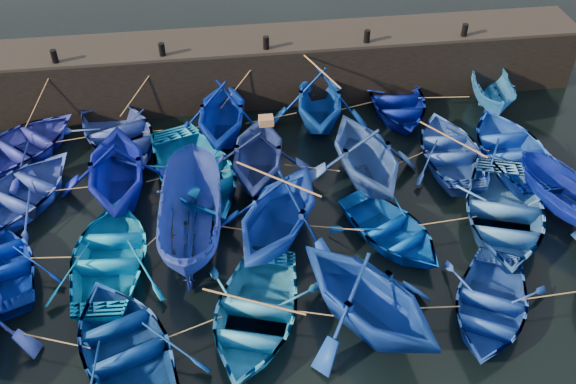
{
  "coord_description": "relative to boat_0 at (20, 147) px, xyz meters",
  "views": [
    {
      "loc": [
        -2.15,
        -12.88,
        14.76
      ],
      "look_at": [
        0.0,
        3.2,
        0.7
      ],
      "focal_mm": 40.0,
      "sensor_mm": 36.0,
      "label": 1
    }
  ],
  "objects": [
    {
      "name": "ground",
      "position": [
        9.46,
        -7.27,
        -0.51
      ],
      "size": [
        120.0,
        120.0,
        0.0
      ],
      "primitive_type": "plane",
      "color": "black",
      "rests_on": "ground"
    },
    {
      "name": "boat_4",
      "position": [
        14.63,
        1.21,
        -0.01
      ],
      "size": [
        3.63,
        4.91,
        0.98
      ],
      "primitive_type": "imported",
      "rotation": [
        0.0,
        0.0,
        -0.05
      ],
      "color": "#000D72",
      "rests_on": "ground"
    },
    {
      "name": "bollard_4",
      "position": [
        17.46,
        2.33,
        2.36
      ],
      "size": [
        0.24,
        0.24,
        0.5
      ],
      "primitive_type": "cylinder",
      "color": "black",
      "rests_on": "quay_top"
    },
    {
      "name": "boat_22",
      "position": [
        7.86,
        -8.87,
        0.0
      ],
      "size": [
        4.84,
        5.75,
        1.02
      ],
      "primitive_type": "imported",
      "rotation": [
        0.0,
        0.0,
        -0.31
      ],
      "color": "#1C73BF",
      "rests_on": "ground"
    },
    {
      "name": "boat_3",
      "position": [
        11.34,
        0.79,
        0.68
      ],
      "size": [
        4.58,
        5.09,
        2.38
      ],
      "primitive_type": "imported",
      "rotation": [
        0.0,
        0.0,
        -0.16
      ],
      "color": "#073698",
      "rests_on": "ground"
    },
    {
      "name": "quay_wall",
      "position": [
        9.46,
        3.23,
        0.74
      ],
      "size": [
        26.0,
        2.5,
        2.5
      ],
      "primitive_type": "cube",
      "color": "black",
      "rests_on": "ground"
    },
    {
      "name": "wooden_crate",
      "position": [
        8.94,
        -2.4,
        1.99
      ],
      "size": [
        0.49,
        0.4,
        0.27
      ],
      "primitive_type": "cube",
      "color": "olive",
      "rests_on": "boat_9"
    },
    {
      "name": "bollard_1",
      "position": [
        5.46,
        2.33,
        2.36
      ],
      "size": [
        0.24,
        0.24,
        0.5
      ],
      "primitive_type": "cylinder",
      "color": "black",
      "rests_on": "quay_top"
    },
    {
      "name": "boat_18",
      "position": [
        16.29,
        -5.91,
        0.06
      ],
      "size": [
        5.42,
        6.42,
        1.14
      ],
      "primitive_type": "imported",
      "rotation": [
        0.0,
        0.0,
        -0.31
      ],
      "color": "#265FB0",
      "rests_on": "ground"
    },
    {
      "name": "boat_5",
      "position": [
        18.53,
        1.02,
        0.27
      ],
      "size": [
        2.21,
        4.2,
        1.54
      ],
      "primitive_type": "imported",
      "rotation": [
        0.0,
        0.0,
        -0.18
      ],
      "color": "blue",
      "rests_on": "ground"
    },
    {
      "name": "boat_0",
      "position": [
        0.0,
        0.0,
        0.0
      ],
      "size": [
        5.9,
        5.94,
        1.01
      ],
      "primitive_type": "imported",
      "rotation": [
        0.0,
        0.0,
        2.38
      ],
      "color": "navy",
      "rests_on": "ground"
    },
    {
      "name": "bollard_0",
      "position": [
        1.46,
        2.33,
        2.36
      ],
      "size": [
        0.24,
        0.24,
        0.5
      ],
      "primitive_type": "cylinder",
      "color": "black",
      "rests_on": "quay_top"
    },
    {
      "name": "boat_8",
      "position": [
        6.38,
        -2.49,
        0.07
      ],
      "size": [
        5.55,
        6.56,
        1.16
      ],
      "primitive_type": "imported",
      "rotation": [
        0.0,
        0.0,
        0.32
      ],
      "color": "blue",
      "rests_on": "ground"
    },
    {
      "name": "boat_7",
      "position": [
        3.8,
        -2.72,
        0.76
      ],
      "size": [
        4.38,
        5.01,
        2.54
      ],
      "primitive_type": "imported",
      "rotation": [
        0.0,
        0.0,
        3.19
      ],
      "color": "#071291",
      "rests_on": "ground"
    },
    {
      "name": "boat_2",
      "position": [
        7.5,
        0.33,
        0.67
      ],
      "size": [
        4.48,
        5.0,
        2.36
      ],
      "primitive_type": "imported",
      "rotation": [
        0.0,
        0.0,
        -0.15
      ],
      "color": "#03219F",
      "rests_on": "ground"
    },
    {
      "name": "mooring_ropes",
      "position": [
        9.18,
        -2.3,
        0.37
      ],
      "size": [
        18.57,
        11.91,
        2.1
      ],
      "color": "tan",
      "rests_on": "ground"
    },
    {
      "name": "boat_13",
      "position": [
        0.44,
        -5.89,
        -0.07
      ],
      "size": [
        4.34,
        5.02,
        0.87
      ],
      "primitive_type": "imported",
      "rotation": [
        0.0,
        0.0,
        3.51
      ],
      "color": "#0022A6",
      "rests_on": "ground"
    },
    {
      "name": "loose_oars",
      "position": [
        10.97,
        -3.99,
        1.25
      ],
      "size": [
        10.13,
        11.74,
        1.67
      ],
      "color": "#99724C",
      "rests_on": "ground"
    },
    {
      "name": "quay_top",
      "position": [
        9.46,
        3.23,
        2.05
      ],
      "size": [
        26.0,
        2.5,
        0.12
      ],
      "primitive_type": "cube",
      "color": "black",
      "rests_on": "quay_wall"
    },
    {
      "name": "boat_1",
      "position": [
        3.56,
        0.28,
        0.04
      ],
      "size": [
        5.47,
        6.27,
        1.08
      ],
      "primitive_type": "imported",
      "rotation": [
        0.0,
        0.0,
        0.4
      ],
      "color": "#283F96",
      "rests_on": "ground"
    },
    {
      "name": "boat_16",
      "position": [
        8.95,
        -5.6,
        0.77
      ],
      "size": [
        6.09,
        6.32,
        2.56
      ],
      "primitive_type": "imported",
      "rotation": [
        0.0,
        0.0,
        -0.54
      ],
      "color": "#0B30A1",
      "rests_on": "ground"
    },
    {
      "name": "boat_15",
      "position": [
        6.2,
        -5.26,
        0.51
      ],
      "size": [
        2.38,
        5.41,
        2.04
      ],
      "primitive_type": "imported",
      "rotation": [
        0.0,
        0.0,
        3.07
      ],
      "color": "navy",
      "rests_on": "ground"
    },
    {
      "name": "boat_14",
      "position": [
        3.74,
        -6.05,
        0.0
      ],
      "size": [
        3.83,
        5.13,
        1.02
      ],
      "primitive_type": "imported",
      "rotation": [
        0.0,
        0.0,
        3.07
      ],
      "color": "#0576D5",
      "rests_on": "ground"
    },
    {
      "name": "bollard_2",
      "position": [
        9.46,
        2.33,
        2.36
      ],
      "size": [
        0.24,
        0.24,
        0.5
      ],
      "primitive_type": "cylinder",
      "color": "black",
      "rests_on": "quay_top"
    },
    {
      "name": "boat_19",
      "position": [
        18.51,
        -5.88,
        0.31
      ],
      "size": [
        3.41,
        4.46,
        1.63
      ],
      "primitive_type": "imported",
      "rotation": [
        0.0,
        0.0,
        3.64
      ],
      "color": "navy",
      "rests_on": "ground"
    },
    {
      "name": "boat_6",
      "position": [
        0.44,
        -2.79,
        0.0
      ],
      "size": [
        5.68,
        6.04,
        1.02
      ],
      "primitive_type": "imported",
      "rotation": [
        0.0,
        0.0,
        2.54
      ],
      "color": "#203896",
      "rests_on": "ground"
    },
    {
      "name": "boat_12",
      "position": [
        17.98,
        -2.6,
        0.02
      ],
      "size": [
        3.78,
        5.18,
        1.05
      ],
      "primitive_type": "imported",
      "rotation": [
        0.0,
        0.0,
        3.17
      ],
      "color": "blue",
      "rests_on": "ground"
    },
    {
      "name": "bollard_3",
      "position": [
        13.46,
        2.33,
        2.36
      ],
      "size": [
        0.24,
        0.24,
        0.5
      ],
      "primitive_type": "cylinder",
      "color": "black",
      "rests_on": "quay_top"
    },
    {
      "name": "boat_21",
      "position": [
        4.36,
        -9.46,
        0.01
      ],
      "size": [
        5.11,
        5.89,
        1.02
      ],
      "primitive_type": "imported",
      "rotation": [
        0.0,
        0.0,
        3.53
      ],
      "color": "navy",
      "rests_on": "ground"
    },
    {
      "name": "boat_10",
      "position": [
        12.35,
        -3.02,
        0.75
      ],
      "size": [
        4.77,
        5.33,
        2.52
      ],
      "primitive_type": "imported",
      "rotation": [
        0.0,
        0.0,
        3.29
      ],
      "color": "#244A90",
      "rests_on": "ground"
    },
    {
      "name": "boat_23",
      "position": [
        10.94,
        -9.26,
        0.79
      ],
      "size": [
        6.27,
        6.44,
        2.58
      ],
      "primitive_type": "imported",
      "rotation": [
        0.0,
        0.0,
        0.61
      ],
      "color": "#0C3597",
      "rests_on": "ground"
    },
    {
      "name": "boat_9",
      "position": [
        8.64,
        -2.4,
        0.68
      ],
      "size": [
        4.59,
        5.1,
        2.36
      ],
      "primitive_type": "imported",
      "rotation": [
        0.0,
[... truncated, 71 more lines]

